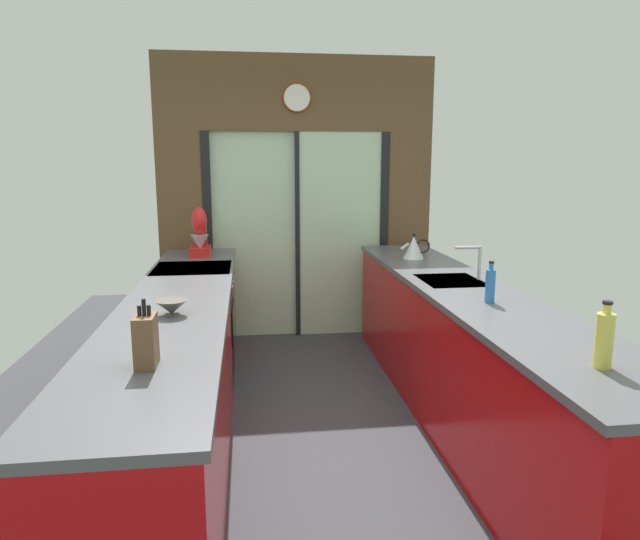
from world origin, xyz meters
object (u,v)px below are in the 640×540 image
object	(u,v)px
mixing_bowl	(172,307)
soap_bottle_far	(490,285)
oven_range	(195,326)
knife_block	(146,341)
soap_bottle_near	(604,339)
stand_mixer	(200,237)
kettle	(414,247)

from	to	relation	value
mixing_bowl	soap_bottle_far	distance (m)	1.78
oven_range	mixing_bowl	xyz separation A→B (m)	(0.02, -1.38, 0.51)
knife_block	soap_bottle_near	bearing A→B (deg)	-7.82
stand_mixer	kettle	distance (m)	1.82
mixing_bowl	kettle	xyz separation A→B (m)	(1.78, 1.57, 0.05)
mixing_bowl	soap_bottle_near	size ratio (longest dim) A/B	0.64
knife_block	soap_bottle_far	bearing A→B (deg)	24.44
oven_range	knife_block	xyz separation A→B (m)	(0.02, -2.14, 0.57)
oven_range	kettle	bearing A→B (deg)	5.96
soap_bottle_far	stand_mixer	bearing A→B (deg)	133.28
mixing_bowl	soap_bottle_far	size ratio (longest dim) A/B	0.72
mixing_bowl	knife_block	distance (m)	0.76
stand_mixer	soap_bottle_far	size ratio (longest dim) A/B	1.73
mixing_bowl	stand_mixer	world-z (taller)	stand_mixer
stand_mixer	oven_range	bearing A→B (deg)	-91.88
knife_block	soap_bottle_near	distance (m)	1.80
knife_block	soap_bottle_near	xyz separation A→B (m)	(1.78, -0.24, 0.01)
stand_mixer	kettle	world-z (taller)	stand_mixer
oven_range	mixing_bowl	distance (m)	1.47
oven_range	kettle	distance (m)	1.89
oven_range	soap_bottle_far	world-z (taller)	soap_bottle_far
soap_bottle_near	stand_mixer	bearing A→B (deg)	121.16
stand_mixer	soap_bottle_far	xyz separation A→B (m)	(1.78, -1.89, -0.06)
knife_block	kettle	xyz separation A→B (m)	(1.78, 2.33, -0.01)
mixing_bowl	stand_mixer	bearing A→B (deg)	90.00
knife_block	stand_mixer	size ratio (longest dim) A/B	0.66
oven_range	knife_block	bearing A→B (deg)	-89.51
soap_bottle_near	oven_range	bearing A→B (deg)	127.04
mixing_bowl	soap_bottle_near	distance (m)	2.05
oven_range	soap_bottle_near	xyz separation A→B (m)	(1.80, -2.38, 0.58)
kettle	knife_block	bearing A→B (deg)	-127.45
oven_range	kettle	world-z (taller)	kettle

